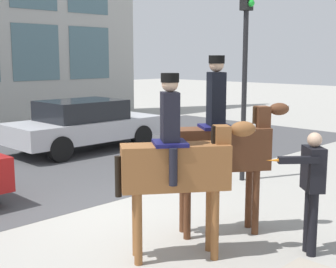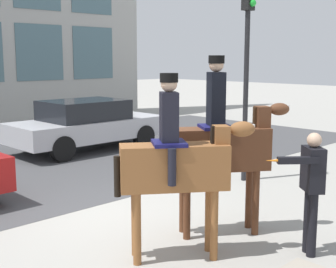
# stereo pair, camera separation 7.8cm
# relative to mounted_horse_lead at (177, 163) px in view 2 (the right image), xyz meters

# --- Properties ---
(ground_plane) EXTENTS (80.00, 80.00, 0.00)m
(ground_plane) POSITION_rel_mounted_horse_lead_xyz_m (0.56, 2.14, -1.34)
(ground_plane) COLOR #9E9B93
(mounted_horse_lead) EXTENTS (1.67, 1.33, 2.54)m
(mounted_horse_lead) POSITION_rel_mounted_horse_lead_xyz_m (0.00, 0.00, 0.00)
(mounted_horse_lead) COLOR brown
(mounted_horse_lead) RESTS_ON ground_plane
(mounted_horse_companion) EXTENTS (1.72, 1.31, 2.77)m
(mounted_horse_companion) POSITION_rel_mounted_horse_lead_xyz_m (1.15, 0.16, 0.08)
(mounted_horse_companion) COLOR #59331E
(mounted_horse_companion) RESTS_ON ground_plane
(pedestrian_bystander) EXTENTS (0.88, 0.57, 1.73)m
(pedestrian_bystander) POSITION_rel_mounted_horse_lead_xyz_m (1.39, -1.22, -0.32)
(pedestrian_bystander) COLOR black
(pedestrian_bystander) RESTS_ON ground_plane
(street_car_far_lane) EXTENTS (4.64, 2.06, 1.51)m
(street_car_far_lane) POSITION_rel_mounted_horse_lead_xyz_m (3.54, 7.31, -0.55)
(street_car_far_lane) COLOR #B7B7BC
(street_car_far_lane) RESTS_ON ground_plane
(traffic_light) EXTENTS (0.24, 0.29, 4.46)m
(traffic_light) POSITION_rel_mounted_horse_lead_xyz_m (4.03, 1.85, 1.62)
(traffic_light) COLOR black
(traffic_light) RESTS_ON ground_plane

